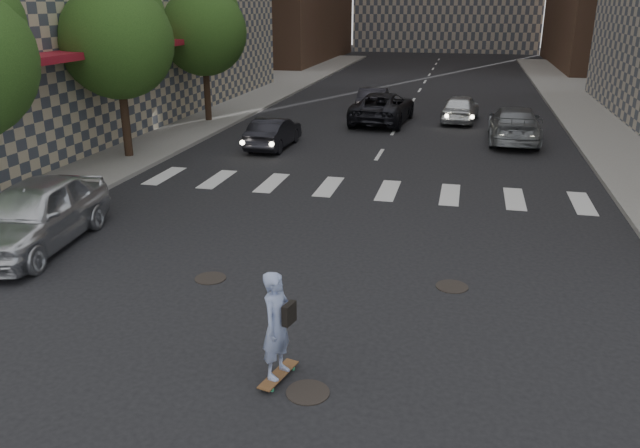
# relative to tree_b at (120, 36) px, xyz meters

# --- Properties ---
(ground) EXTENTS (160.00, 160.00, 0.00)m
(ground) POSITION_rel_tree_b_xyz_m (9.45, -11.14, -4.65)
(ground) COLOR black
(ground) RESTS_ON ground
(sidewalk_left) EXTENTS (13.00, 80.00, 0.15)m
(sidewalk_left) POSITION_rel_tree_b_xyz_m (-5.05, 8.86, -4.57)
(sidewalk_left) COLOR gray
(sidewalk_left) RESTS_ON ground
(tree_b) EXTENTS (4.20, 4.20, 6.60)m
(tree_b) POSITION_rel_tree_b_xyz_m (0.00, 0.00, 0.00)
(tree_b) COLOR #382619
(tree_b) RESTS_ON sidewalk_left
(tree_c) EXTENTS (4.20, 4.20, 6.60)m
(tree_c) POSITION_rel_tree_b_xyz_m (0.00, 8.00, 0.00)
(tree_c) COLOR #382619
(tree_c) RESTS_ON sidewalk_left
(manhole_a) EXTENTS (0.70, 0.70, 0.02)m
(manhole_a) POSITION_rel_tree_b_xyz_m (10.65, -13.64, -4.64)
(manhole_a) COLOR black
(manhole_a) RESTS_ON ground
(manhole_b) EXTENTS (0.70, 0.70, 0.02)m
(manhole_b) POSITION_rel_tree_b_xyz_m (7.45, -9.94, -4.64)
(manhole_b) COLOR black
(manhole_b) RESTS_ON ground
(manhole_c) EXTENTS (0.70, 0.70, 0.02)m
(manhole_c) POSITION_rel_tree_b_xyz_m (12.75, -9.14, -4.64)
(manhole_c) COLOR black
(manhole_c) RESTS_ON ground
(skateboarder) EXTENTS (0.58, 0.99, 1.92)m
(skateboarder) POSITION_rel_tree_b_xyz_m (10.10, -13.38, -3.64)
(skateboarder) COLOR brown
(skateboarder) RESTS_ON ground
(silver_sedan) EXTENTS (2.54, 5.22, 1.71)m
(silver_sedan) POSITION_rel_tree_b_xyz_m (2.45, -9.10, -3.79)
(silver_sedan) COLOR silver
(silver_sedan) RESTS_ON ground
(traffic_car_a) EXTENTS (1.43, 3.91, 1.28)m
(traffic_car_a) POSITION_rel_tree_b_xyz_m (4.90, 3.13, -4.01)
(traffic_car_a) COLOR black
(traffic_car_a) RESTS_ON ground
(traffic_car_b) EXTENTS (2.26, 5.38, 1.55)m
(traffic_car_b) POSITION_rel_tree_b_xyz_m (14.85, 6.67, -3.87)
(traffic_car_b) COLOR slate
(traffic_car_b) RESTS_ON ground
(traffic_car_c) EXTENTS (2.94, 5.73, 1.55)m
(traffic_car_c) POSITION_rel_tree_b_xyz_m (8.60, 9.93, -3.87)
(traffic_car_c) COLOR black
(traffic_car_c) RESTS_ON ground
(traffic_car_d) EXTENTS (2.04, 4.28, 1.41)m
(traffic_car_d) POSITION_rel_tree_b_xyz_m (12.45, 11.10, -3.94)
(traffic_car_d) COLOR silver
(traffic_car_d) RESTS_ON ground
(traffic_car_e) EXTENTS (1.61, 4.30, 1.40)m
(traffic_car_e) POSITION_rel_tree_b_xyz_m (7.71, 12.86, -3.94)
(traffic_car_e) COLOR black
(traffic_car_e) RESTS_ON ground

